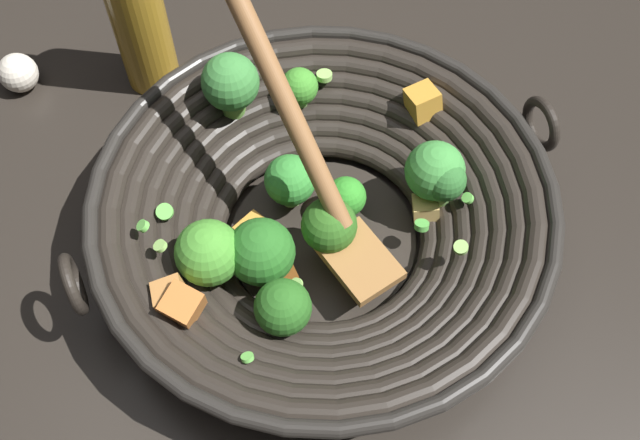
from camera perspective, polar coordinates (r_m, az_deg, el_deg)
ground_plane at (r=0.71m, az=0.21°, el=-1.77°), size 4.00×4.00×0.00m
wok at (r=0.67m, az=0.08°, el=0.57°), size 0.42×0.42×0.23m
cooking_oil_bottle at (r=0.79m, az=-13.96°, el=15.35°), size 0.06×0.06×0.23m
garlic_bulb at (r=0.88m, az=-22.27°, el=10.47°), size 0.04×0.04×0.04m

